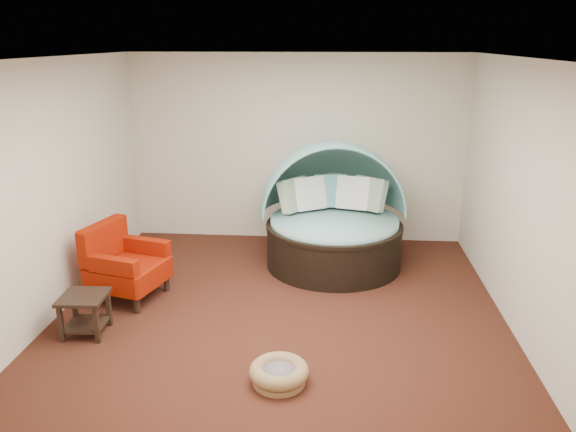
# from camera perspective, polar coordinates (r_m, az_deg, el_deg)

# --- Properties ---
(floor) EXTENTS (5.00, 5.00, 0.00)m
(floor) POSITION_cam_1_polar(r_m,az_deg,el_deg) (6.55, -0.68, -9.51)
(floor) COLOR #462114
(floor) RESTS_ON ground
(wall_back) EXTENTS (5.00, 0.00, 5.00)m
(wall_back) POSITION_cam_1_polar(r_m,az_deg,el_deg) (8.47, 0.90, 6.81)
(wall_back) COLOR beige
(wall_back) RESTS_ON floor
(wall_front) EXTENTS (5.00, 0.00, 5.00)m
(wall_front) POSITION_cam_1_polar(r_m,az_deg,el_deg) (3.71, -4.44, -7.75)
(wall_front) COLOR beige
(wall_front) RESTS_ON floor
(wall_left) EXTENTS (0.00, 5.00, 5.00)m
(wall_left) POSITION_cam_1_polar(r_m,az_deg,el_deg) (6.75, -22.38, 2.68)
(wall_left) COLOR beige
(wall_left) RESTS_ON floor
(wall_right) EXTENTS (0.00, 5.00, 5.00)m
(wall_right) POSITION_cam_1_polar(r_m,az_deg,el_deg) (6.32, 22.48, 1.72)
(wall_right) COLOR beige
(wall_right) RESTS_ON floor
(ceiling) EXTENTS (5.00, 5.00, 0.00)m
(ceiling) POSITION_cam_1_polar(r_m,az_deg,el_deg) (5.83, -0.78, 15.79)
(ceiling) COLOR white
(ceiling) RESTS_ON wall_back
(canopy_daybed) EXTENTS (2.13, 2.07, 1.69)m
(canopy_daybed) POSITION_cam_1_polar(r_m,az_deg,el_deg) (7.64, 4.65, 0.78)
(canopy_daybed) COLOR black
(canopy_daybed) RESTS_ON floor
(pet_basket) EXTENTS (0.71, 0.71, 0.19)m
(pet_basket) POSITION_cam_1_polar(r_m,az_deg,el_deg) (5.26, -0.92, -15.67)
(pet_basket) COLOR olive
(pet_basket) RESTS_ON floor
(red_armchair) EXTENTS (0.96, 0.96, 0.92)m
(red_armchair) POSITION_cam_1_polar(r_m,az_deg,el_deg) (6.97, -16.37, -4.73)
(red_armchair) COLOR black
(red_armchair) RESTS_ON floor
(side_table) EXTENTS (0.48, 0.48, 0.44)m
(side_table) POSITION_cam_1_polar(r_m,az_deg,el_deg) (6.31, -19.96, -8.87)
(side_table) COLOR black
(side_table) RESTS_ON floor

